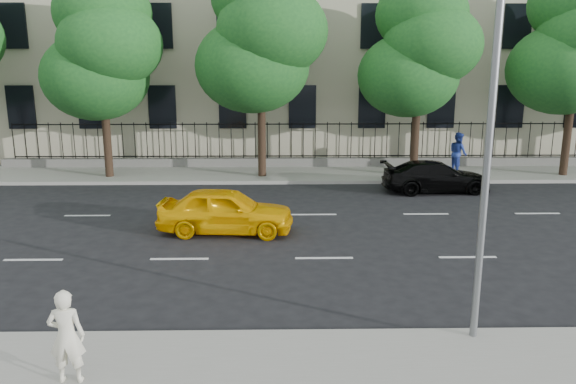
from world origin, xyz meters
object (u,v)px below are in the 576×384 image
Objects in this scene: black_sedan at (436,177)px; yellow_taxi at (226,211)px; street_light at (484,71)px; woman_near at (67,336)px.

yellow_taxi is at bearing 120.85° from black_sedan.
street_light reaches higher than black_sedan.
yellow_taxi is 9.90m from black_sedan.
yellow_taxi is at bearing 128.95° from street_light.
woman_near is at bearing -164.66° from street_light.
street_light is 13.34m from black_sedan.
yellow_taxi is 2.63× the size of woman_near.
yellow_taxi is 8.88m from woman_near.
street_light is 1.90× the size of yellow_taxi.
woman_near reaches higher than yellow_taxi.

